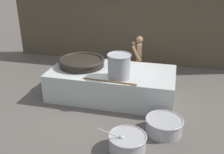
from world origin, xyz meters
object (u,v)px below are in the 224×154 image
(prep_bowl_meat, at_px, (164,125))
(cook, at_px, (139,57))
(stock_pot, at_px, (119,66))
(prep_bowl_vegetables, at_px, (127,142))
(giant_wok_near, at_px, (82,62))

(prep_bowl_meat, bearing_deg, cook, 110.66)
(stock_pot, bearing_deg, prep_bowl_vegetables, -72.33)
(prep_bowl_vegetables, bearing_deg, stock_pot, 107.67)
(giant_wok_near, relative_size, prep_bowl_vegetables, 1.42)
(giant_wok_near, relative_size, prep_bowl_meat, 1.55)
(cook, relative_size, prep_bowl_meat, 1.74)
(giant_wok_near, bearing_deg, cook, 35.85)
(prep_bowl_vegetables, relative_size, prep_bowl_meat, 1.10)
(prep_bowl_vegetables, height_order, prep_bowl_meat, prep_bowl_vegetables)
(giant_wok_near, bearing_deg, prep_bowl_vegetables, -53.02)
(cook, height_order, prep_bowl_meat, cook)
(cook, bearing_deg, prep_bowl_meat, 100.97)
(stock_pot, bearing_deg, prep_bowl_meat, -38.38)
(giant_wok_near, xyz_separation_m, prep_bowl_meat, (2.49, -1.57, -0.72))
(stock_pot, distance_m, cook, 1.70)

